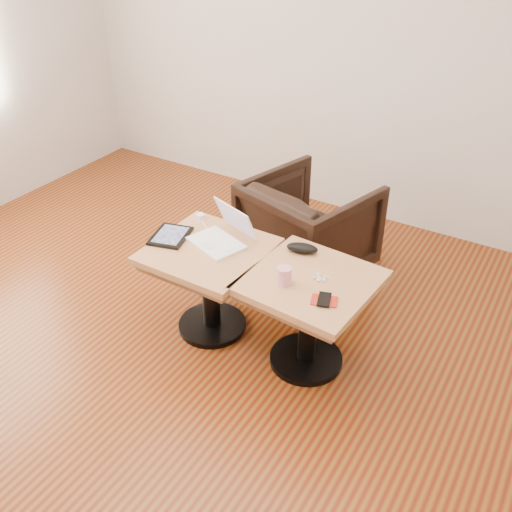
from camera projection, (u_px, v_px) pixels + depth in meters
The scene contains 11 objects.
room_shell at pixel (113, 129), 2.29m from camera, with size 4.52×4.52×2.71m.
side_table_left at pixel (209, 269), 3.12m from camera, with size 0.61×0.61×0.55m.
side_table_right at pixel (310, 301), 2.88m from camera, with size 0.65×0.65×0.55m.
laptop at pixel (223, 235), 3.07m from camera, with size 0.37×0.36×0.20m.
tablet at pixel (171, 236), 3.13m from camera, with size 0.24×0.28×0.02m.
charging_adapter at pixel (201, 216), 3.31m from camera, with size 0.04×0.04×0.03m, color white.
glasses_case at pixel (302, 248), 2.99m from camera, with size 0.17×0.07×0.05m, color black.
striped_cup at pixel (284, 276), 2.75m from camera, with size 0.07×0.07×0.09m, color #DC3A74.
earbuds_tangle at pixel (320, 278), 2.80m from camera, with size 0.08×0.06×0.02m.
phone_on_sleeve at pixel (324, 300), 2.65m from camera, with size 0.14×0.12×0.02m.
armchair at pixel (309, 228), 3.66m from camera, with size 0.69×0.71×0.65m, color black.
Camera 1 is at (1.63, -1.57, 2.17)m, focal length 40.00 mm.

